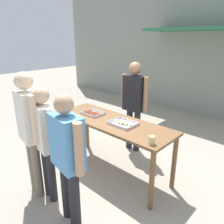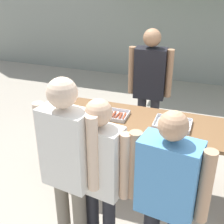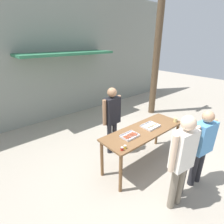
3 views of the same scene
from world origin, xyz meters
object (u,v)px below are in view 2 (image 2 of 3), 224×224
(food_tray_sausages, at_px, (112,115))
(condiment_jar_ketchup, at_px, (73,118))
(condiment_jar_mustard, at_px, (66,117))
(person_customer_with_cup, at_px, (167,191))
(food_tray_buns, at_px, (174,124))
(person_customer_waiting_in_line, at_px, (100,172))
(person_customer_holding_hotdog, at_px, (67,161))
(person_server_behind_table, at_px, (150,82))

(food_tray_sausages, bearing_deg, condiment_jar_ketchup, -147.05)
(condiment_jar_mustard, distance_m, person_customer_with_cup, 1.57)
(food_tray_buns, bearing_deg, condiment_jar_ketchup, -167.20)
(person_customer_waiting_in_line, bearing_deg, person_customer_holding_hotdog, 27.47)
(person_customer_with_cup, bearing_deg, condiment_jar_mustard, -25.81)
(person_server_behind_table, relative_size, person_customer_with_cup, 1.08)
(person_server_behind_table, bearing_deg, food_tray_sausages, -108.70)
(condiment_jar_mustard, relative_size, person_customer_with_cup, 0.04)
(condiment_jar_ketchup, xyz_separation_m, person_customer_holding_hotdog, (0.40, -0.92, 0.12))
(person_customer_waiting_in_line, bearing_deg, food_tray_sausages, -66.39)
(person_server_behind_table, xyz_separation_m, person_customer_waiting_in_line, (0.03, -1.95, -0.09))
(food_tray_buns, relative_size, person_customer_waiting_in_line, 0.24)
(person_customer_holding_hotdog, bearing_deg, person_customer_waiting_in_line, -153.66)
(person_server_behind_table, distance_m, person_customer_holding_hotdog, 2.04)
(person_customer_holding_hotdog, distance_m, person_customer_waiting_in_line, 0.28)
(person_server_behind_table, xyz_separation_m, person_customer_with_cup, (0.59, -2.00, -0.09))
(person_customer_with_cup, height_order, person_customer_waiting_in_line, person_customer_with_cup)
(food_tray_buns, xyz_separation_m, person_customer_with_cup, (0.13, -1.14, 0.02))
(food_tray_sausages, bearing_deg, person_server_behind_table, 74.44)
(food_tray_buns, height_order, person_customer_with_cup, person_customer_with_cup)
(condiment_jar_ketchup, xyz_separation_m, person_server_behind_table, (0.62, 1.11, 0.11))
(person_customer_holding_hotdog, distance_m, person_customer_with_cup, 0.83)
(food_tray_sausages, xyz_separation_m, person_customer_holding_hotdog, (0.02, -1.16, 0.14))
(food_tray_buns, bearing_deg, person_server_behind_table, 118.53)
(person_customer_holding_hotdog, xyz_separation_m, person_customer_with_cup, (0.82, 0.03, -0.11))
(condiment_jar_ketchup, height_order, person_customer_waiting_in_line, person_customer_waiting_in_line)
(food_tray_sausages, height_order, person_customer_holding_hotdog, person_customer_holding_hotdog)
(person_customer_waiting_in_line, bearing_deg, person_customer_with_cup, -175.75)
(condiment_jar_mustard, height_order, person_server_behind_table, person_server_behind_table)
(food_tray_sausages, xyz_separation_m, person_server_behind_table, (0.24, 0.86, 0.12))
(food_tray_sausages, relative_size, condiment_jar_ketchup, 5.57)
(person_customer_holding_hotdog, bearing_deg, person_customer_with_cup, -169.58)
(food_tray_sausages, distance_m, person_server_behind_table, 0.90)
(condiment_jar_ketchup, bearing_deg, food_tray_buns, 12.80)
(food_tray_buns, height_order, person_customer_waiting_in_line, person_customer_waiting_in_line)
(food_tray_buns, relative_size, condiment_jar_ketchup, 6.01)
(condiment_jar_mustard, bearing_deg, person_customer_waiting_in_line, -48.62)
(person_customer_with_cup, bearing_deg, person_customer_holding_hotdog, 10.29)
(food_tray_buns, bearing_deg, food_tray_sausages, 179.99)
(food_tray_buns, bearing_deg, person_customer_holding_hotdog, -120.67)
(condiment_jar_mustard, bearing_deg, food_tray_sausages, 28.62)
(condiment_jar_ketchup, bearing_deg, person_customer_with_cup, -36.24)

